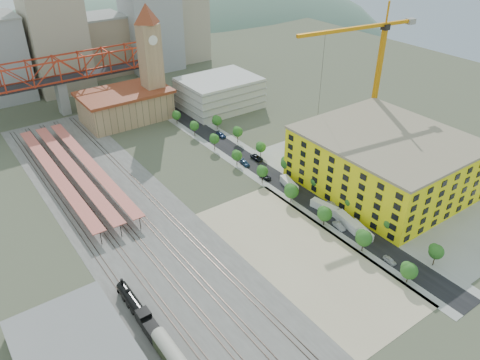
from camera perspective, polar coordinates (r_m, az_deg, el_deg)
ground at (r=152.48m, az=0.75°, el=-2.30°), size 400.00×400.00×0.00m
ballast_strip at (r=151.58m, az=-14.34°, el=-3.62°), size 36.00×165.00×0.06m
dirt_lot at (r=131.18m, az=7.58°, el=-9.01°), size 28.00×67.00×0.06m
street_asphalt at (r=170.92m, az=2.10°, el=1.69°), size 12.00×170.00×0.06m
sidewalk_west at (r=168.04m, az=0.61°, el=1.16°), size 3.00×170.00×0.04m
sidewalk_east at (r=173.94m, az=3.54°, el=2.21°), size 3.00×170.00×0.04m
construction_pad at (r=168.50m, az=17.34°, el=-0.32°), size 50.00×90.00×0.06m
rail_tracks at (r=151.05m, az=-14.97°, el=-3.80°), size 26.56×160.00×0.18m
platform_canopies at (r=171.15m, az=-19.65°, el=1.30°), size 16.00×80.00×4.12m
station_hall at (r=211.96m, az=-13.76°, el=8.85°), size 38.00×24.00×13.10m
clock_tower at (r=208.02m, az=-10.94°, el=15.19°), size 12.00×12.00×52.00m
parking_garage at (r=219.26m, az=-2.53°, el=10.56°), size 34.00×26.00×14.00m
truss_bridge at (r=223.08m, az=-21.37°, el=12.08°), size 94.00×9.60×25.60m
construction_building at (r=161.83m, az=17.19°, el=2.19°), size 44.60×50.60×18.80m
warehouse at (r=109.40m, az=-19.36°, el=-19.49°), size 22.00×32.00×5.00m
street_trees at (r=164.24m, az=4.22°, el=0.29°), size 15.40×124.40×8.00m
skyline at (r=265.46m, az=-17.10°, el=16.54°), size 133.00×46.00×60.00m
distant_hills at (r=415.47m, az=-15.84°, el=6.76°), size 647.00×264.00×227.00m
locomotive at (r=115.20m, az=-12.35°, el=-15.19°), size 2.86×22.03×5.51m
tower_crane at (r=181.61m, az=15.91°, el=13.75°), size 50.10×9.11×53.80m
site_trailer_a at (r=140.88m, az=14.53°, el=-6.03°), size 4.25×9.31×2.47m
site_trailer_b at (r=143.28m, az=13.05°, el=-5.03°), size 4.32×10.33×2.74m
site_trailer_c at (r=148.65m, az=10.25°, el=-3.26°), size 4.12×9.57×2.54m
site_trailer_d at (r=158.64m, az=6.00°, el=-0.49°), size 4.40×9.43×2.50m
car_0 at (r=133.47m, az=17.79°, el=-9.32°), size 2.07×4.19×1.38m
car_1 at (r=142.12m, az=11.97°, el=-5.52°), size 2.22×4.80×1.53m
car_2 at (r=163.19m, az=3.10°, el=0.38°), size 2.82×4.96×1.31m
car_3 at (r=171.39m, az=0.61°, el=2.07°), size 2.75×5.26×1.45m
car_4 at (r=148.11m, az=12.43°, el=-3.94°), size 2.10×4.19×1.37m
car_5 at (r=150.60m, az=11.13°, el=-3.08°), size 2.09×4.90×1.57m
car_6 at (r=174.99m, az=2.07°, el=2.72°), size 2.62×5.58×1.54m
car_7 at (r=192.59m, az=-2.33°, el=5.52°), size 2.49×5.56×1.58m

